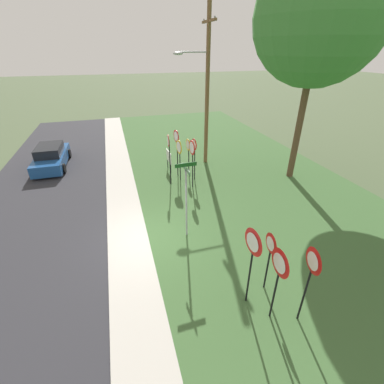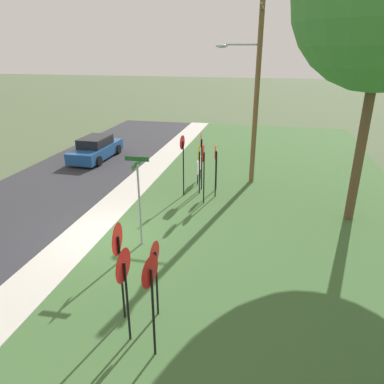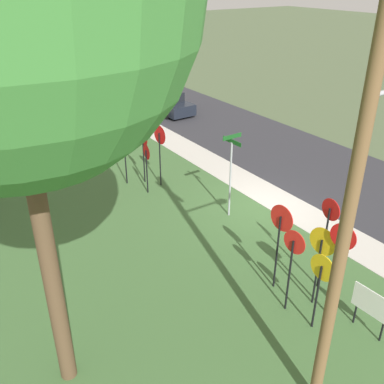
{
  "view_description": "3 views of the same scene",
  "coord_description": "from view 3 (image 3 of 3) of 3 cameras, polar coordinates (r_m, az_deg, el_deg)",
  "views": [
    {
      "loc": [
        8.69,
        -0.71,
        6.83
      ],
      "look_at": [
        -1.2,
        2.22,
        1.18
      ],
      "focal_mm": 24.66,
      "sensor_mm": 36.0,
      "label": 1
    },
    {
      "loc": [
        10.73,
        5.72,
        6.46
      ],
      "look_at": [
        -0.65,
        3.18,
        1.8
      ],
      "focal_mm": 33.6,
      "sensor_mm": 36.0,
      "label": 2
    },
    {
      "loc": [
        -10.87,
        10.54,
        8.26
      ],
      "look_at": [
        -0.1,
        3.46,
        1.69
      ],
      "focal_mm": 40.63,
      "sensor_mm": 36.0,
      "label": 3
    }
  ],
  "objects": [
    {
      "name": "stop_sign_far_center",
      "position": [
        11.48,
        13.06,
        -8.01
      ],
      "size": [
        0.65,
        0.12,
        2.47
      ],
      "rotation": [
        0.0,
        0.0,
        0.12
      ],
      "color": "black",
      "rests_on": "grass_median"
    },
    {
      "name": "stop_sign_far_right",
      "position": [
        12.11,
        11.51,
        -4.76
      ],
      "size": [
        0.76,
        0.12,
        2.67
      ],
      "rotation": [
        0.0,
        0.0,
        0.09
      ],
      "color": "black",
      "rests_on": "grass_median"
    },
    {
      "name": "notice_board",
      "position": [
        11.96,
        22.54,
        -13.64
      ],
      "size": [
        1.1,
        0.08,
        1.25
      ],
      "rotation": [
        0.0,
        0.0,
        0.04
      ],
      "color": "black",
      "rests_on": "grass_median"
    },
    {
      "name": "stop_sign_center_tall",
      "position": [
        11.2,
        16.55,
        -10.6
      ],
      "size": [
        0.71,
        0.1,
        2.21
      ],
      "rotation": [
        0.0,
        0.0,
        0.05
      ],
      "color": "black",
      "rests_on": "grass_median"
    },
    {
      "name": "stop_sign_far_left",
      "position": [
        12.4,
        17.39,
        -4.31
      ],
      "size": [
        0.63,
        0.11,
        2.86
      ],
      "rotation": [
        0.0,
        0.0,
        -0.07
      ],
      "color": "black",
      "rests_on": "grass_median"
    },
    {
      "name": "road_asphalt",
      "position": [
        20.53,
        19.47,
        1.66
      ],
      "size": [
        44.0,
        6.4,
        0.01
      ],
      "primitive_type": "cube",
      "color": "#2D2D33",
      "rests_on": "ground_plane"
    },
    {
      "name": "sidewalk_strip",
      "position": [
        17.73,
        11.39,
        -1.23
      ],
      "size": [
        44.0,
        1.6,
        0.06
      ],
      "primitive_type": "cube",
      "color": "#BCB7AD",
      "rests_on": "ground_plane"
    },
    {
      "name": "stop_sign_near_right",
      "position": [
        11.47,
        18.87,
        -7.36
      ],
      "size": [
        0.69,
        0.15,
        2.79
      ],
      "rotation": [
        0.0,
        0.0,
        0.17
      ],
      "color": "black",
      "rests_on": "grass_median"
    },
    {
      "name": "yield_sign_near_left",
      "position": [
        17.54,
        -5.94,
        4.54
      ],
      "size": [
        0.65,
        0.11,
        2.12
      ],
      "rotation": [
        0.0,
        0.0,
        -0.07
      ],
      "color": "black",
      "rests_on": "grass_median"
    },
    {
      "name": "parked_sedan_distant",
      "position": [
        28.95,
        -3.43,
        11.7
      ],
      "size": [
        4.51,
        2.02,
        1.39
      ],
      "rotation": [
        0.0,
        0.0,
        0.04
      ],
      "color": "black",
      "rests_on": "road_asphalt"
    },
    {
      "name": "grass_median",
      "position": [
        14.37,
        -8.82,
        -8.35
      ],
      "size": [
        44.0,
        12.0,
        0.04
      ],
      "primitive_type": "cube",
      "color": "#3D6033",
      "rests_on": "ground_plane"
    },
    {
      "name": "street_name_post",
      "position": [
        15.63,
        5.11,
        2.99
      ],
      "size": [
        0.96,
        0.82,
        3.2
      ],
      "rotation": [
        0.0,
        0.0,
        0.03
      ],
      "color": "#9EA0A8",
      "rests_on": "grass_median"
    },
    {
      "name": "stop_sign_near_left",
      "position": [
        11.89,
        16.6,
        -7.3
      ],
      "size": [
        0.78,
        0.13,
        2.39
      ],
      "rotation": [
        0.0,
        0.0,
        0.13
      ],
      "color": "black",
      "rests_on": "grass_median"
    },
    {
      "name": "yield_sign_near_right",
      "position": [
        17.97,
        -4.21,
        6.71
      ],
      "size": [
        0.79,
        0.12,
        2.67
      ],
      "rotation": [
        0.0,
        0.0,
        0.1
      ],
      "color": "black",
      "rests_on": "grass_median"
    },
    {
      "name": "yield_sign_far_left",
      "position": [
        18.42,
        -6.38,
        6.5
      ],
      "size": [
        0.79,
        0.1,
        2.44
      ],
      "rotation": [
        0.0,
        0.0,
        -0.02
      ],
      "color": "black",
      "rests_on": "grass_median"
    },
    {
      "name": "ground_plane",
      "position": [
        17.25,
        9.46,
        -2.02
      ],
      "size": [
        160.0,
        160.0,
        0.0
      ],
      "primitive_type": "plane",
      "color": "#4C5B3D"
    },
    {
      "name": "utility_pole",
      "position": [
        7.65,
        20.83,
        -0.34
      ],
      "size": [
        2.1,
        2.15,
        9.17
      ],
      "color": "brown",
      "rests_on": "grass_median"
    },
    {
      "name": "yield_sign_far_right",
      "position": [
        18.36,
        -8.82,
        6.53
      ],
      "size": [
        0.7,
        0.15,
        2.55
      ],
      "rotation": [
        0.0,
        0.0,
        -0.17
      ],
      "color": "black",
      "rests_on": "grass_median"
    }
  ]
}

